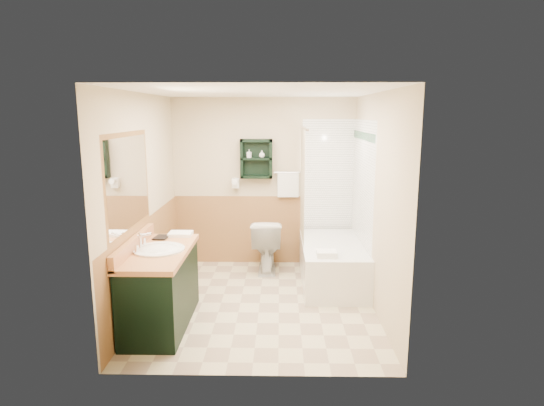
{
  "coord_description": "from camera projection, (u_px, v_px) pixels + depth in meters",
  "views": [
    {
      "loc": [
        0.23,
        -4.97,
        2.17
      ],
      "look_at": [
        0.14,
        0.2,
        1.15
      ],
      "focal_mm": 30.0,
      "sensor_mm": 36.0,
      "label": 1
    }
  ],
  "objects": [
    {
      "name": "mirror_frame",
      "position": [
        128.0,
        183.0,
        4.5
      ],
      "size": [
        1.3,
        1.3,
        1.0
      ],
      "primitive_type": null,
      "color": "brown",
      "rests_on": "left_wall"
    },
    {
      "name": "toilet",
      "position": [
        266.0,
        245.0,
        6.36
      ],
      "size": [
        0.42,
        0.75,
        0.73
      ],
      "primitive_type": "imported",
      "rotation": [
        0.0,
        0.0,
        3.15
      ],
      "color": "silver",
      "rests_on": "ground"
    },
    {
      "name": "vanity",
      "position": [
        161.0,
        288.0,
        4.69
      ],
      "size": [
        0.59,
        1.28,
        0.81
      ],
      "primitive_type": "cube",
      "color": "black",
      "rests_on": "ground"
    },
    {
      "name": "floor",
      "position": [
        260.0,
        303.0,
        5.3
      ],
      "size": [
        3.0,
        3.0,
        0.0
      ],
      "primitive_type": "plane",
      "color": "beige",
      "rests_on": "ground"
    },
    {
      "name": "bathtub",
      "position": [
        333.0,
        263.0,
        5.87
      ],
      "size": [
        0.81,
        1.5,
        0.54
      ],
      "primitive_type": "cube",
      "color": "silver",
      "rests_on": "ground"
    },
    {
      "name": "tile_back",
      "position": [
        335.0,
        193.0,
        6.53
      ],
      "size": [
        0.95,
        0.95,
        2.1
      ],
      "primitive_type": null,
      "color": "white",
      "rests_on": "back_wall"
    },
    {
      "name": "tub_towel",
      "position": [
        327.0,
        254.0,
        5.28
      ],
      "size": [
        0.23,
        0.19,
        0.07
      ],
      "primitive_type": "cube",
      "color": "white",
      "rests_on": "bathtub"
    },
    {
      "name": "back_wall",
      "position": [
        264.0,
        182.0,
        6.56
      ],
      "size": [
        2.6,
        0.04,
        2.4
      ],
      "primitive_type": "cube",
      "color": "beige",
      "rests_on": "ground"
    },
    {
      "name": "left_wall",
      "position": [
        142.0,
        202.0,
        5.09
      ],
      "size": [
        0.04,
        3.0,
        2.4
      ],
      "primitive_type": "cube",
      "color": "beige",
      "rests_on": "ground"
    },
    {
      "name": "curtain_rod",
      "position": [
        304.0,
        128.0,
        5.64
      ],
      "size": [
        0.03,
        1.6,
        0.03
      ],
      "primitive_type": "cylinder",
      "rotation": [
        1.57,
        0.0,
        0.0
      ],
      "color": "silver",
      "rests_on": "back_wall"
    },
    {
      "name": "hair_dryer",
      "position": [
        236.0,
        183.0,
        6.48
      ],
      "size": [
        0.1,
        0.24,
        0.18
      ],
      "primitive_type": null,
      "color": "white",
      "rests_on": "back_wall"
    },
    {
      "name": "wainscot_back",
      "position": [
        264.0,
        230.0,
        6.66
      ],
      "size": [
        2.58,
        2.58,
        1.0
      ],
      "primitive_type": null,
      "color": "#AA7044",
      "rests_on": "back_wall"
    },
    {
      "name": "vanity_book",
      "position": [
        154.0,
        229.0,
        5.04
      ],
      "size": [
        0.15,
        0.04,
        0.2
      ],
      "primitive_type": "imported",
      "rotation": [
        0.0,
        0.0,
        -0.11
      ],
      "color": "black",
      "rests_on": "vanity"
    },
    {
      "name": "right_wall",
      "position": [
        377.0,
        203.0,
        5.05
      ],
      "size": [
        0.04,
        3.0,
        2.4
      ],
      "primitive_type": "cube",
      "color": "beige",
      "rests_on": "ground"
    },
    {
      "name": "mirror_glass",
      "position": [
        129.0,
        183.0,
        4.5
      ],
      "size": [
        1.2,
        1.2,
        0.9
      ],
      "primitive_type": null,
      "color": "white",
      "rests_on": "left_wall"
    },
    {
      "name": "wainscot_left",
      "position": [
        148.0,
        261.0,
        5.23
      ],
      "size": [
        2.98,
        2.98,
        1.0
      ],
      "primitive_type": null,
      "color": "#AA7044",
      "rests_on": "left_wall"
    },
    {
      "name": "soap_bottle_a",
      "position": [
        249.0,
        156.0,
        6.37
      ],
      "size": [
        0.09,
        0.13,
        0.05
      ],
      "primitive_type": "imported",
      "rotation": [
        0.0,
        0.0,
        -0.33
      ],
      "color": "silver",
      "rests_on": "wall_shelf"
    },
    {
      "name": "wall_shelf",
      "position": [
        256.0,
        159.0,
        6.38
      ],
      "size": [
        0.45,
        0.15,
        0.55
      ],
      "primitive_type": "cube",
      "color": "black",
      "rests_on": "back_wall"
    },
    {
      "name": "soap_bottle_b",
      "position": [
        262.0,
        155.0,
        6.37
      ],
      "size": [
        0.09,
        0.11,
        0.08
      ],
      "primitive_type": "imported",
      "rotation": [
        0.0,
        0.0,
        -0.06
      ],
      "color": "silver",
      "rests_on": "wall_shelf"
    },
    {
      "name": "towel_bar",
      "position": [
        288.0,
        173.0,
        6.46
      ],
      "size": [
        0.4,
        0.06,
        0.4
      ],
      "primitive_type": null,
      "color": "white",
      "rests_on": "back_wall"
    },
    {
      "name": "ceiling",
      "position": [
        258.0,
        90.0,
        4.84
      ],
      "size": [
        2.6,
        3.0,
        0.04
      ],
      "primitive_type": "cube",
      "color": "white",
      "rests_on": "back_wall"
    },
    {
      "name": "tile_right",
      "position": [
        361.0,
        203.0,
        5.81
      ],
      "size": [
        1.5,
        1.5,
        2.1
      ],
      "primitive_type": null,
      "color": "white",
      "rests_on": "right_wall"
    },
    {
      "name": "shower_curtain",
      "position": [
        302.0,
        193.0,
        5.98
      ],
      "size": [
        1.05,
        1.05,
        1.7
      ],
      "primitive_type": null,
      "color": "#BDAF8F",
      "rests_on": "curtain_rod"
    },
    {
      "name": "counter_towel",
      "position": [
        180.0,
        234.0,
        5.15
      ],
      "size": [
        0.26,
        0.2,
        0.04
      ],
      "primitive_type": "cube",
      "color": "white",
      "rests_on": "vanity"
    },
    {
      "name": "tile_accent",
      "position": [
        363.0,
        136.0,
        5.65
      ],
      "size": [
        1.5,
        1.5,
        0.1
      ],
      "primitive_type": null,
      "color": "#124125",
      "rests_on": "right_wall"
    }
  ]
}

